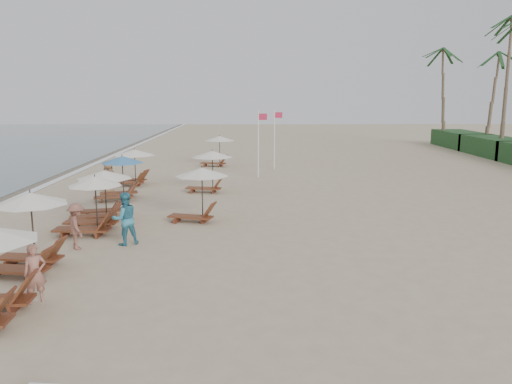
{
  "coord_description": "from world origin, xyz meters",
  "views": [
    {
      "loc": [
        0.78,
        -14.92,
        5.15
      ],
      "look_at": [
        1.0,
        5.63,
        1.3
      ],
      "focal_mm": 36.17,
      "sensor_mm": 36.0,
      "label": 1
    }
  ],
  "objects_px": {
    "lounger_station_2": "(89,208)",
    "beachgoer_near": "(35,274)",
    "beachgoer_mid_b": "(77,226)",
    "beachgoer_far_b": "(108,177)",
    "lounger_station_3": "(100,194)",
    "inland_station_0": "(198,187)",
    "lounger_station_1": "(25,234)",
    "lounger_station_5": "(132,165)",
    "inland_station_1": "(209,166)",
    "flag_pole_near": "(259,140)",
    "lounger_station_4": "(118,178)",
    "beachgoer_mid_a": "(125,219)",
    "inland_station_2": "(217,147)"
  },
  "relations": [
    {
      "from": "lounger_station_2",
      "to": "beachgoer_near",
      "type": "relative_size",
      "value": 1.69
    },
    {
      "from": "lounger_station_2",
      "to": "beachgoer_near",
      "type": "distance_m",
      "value": 6.78
    },
    {
      "from": "beachgoer_mid_b",
      "to": "beachgoer_far_b",
      "type": "relative_size",
      "value": 0.9
    },
    {
      "from": "lounger_station_3",
      "to": "beachgoer_near",
      "type": "relative_size",
      "value": 1.73
    },
    {
      "from": "inland_station_0",
      "to": "beachgoer_mid_b",
      "type": "xyz_separation_m",
      "value": [
        -3.71,
        -3.95,
        -0.65
      ]
    },
    {
      "from": "lounger_station_1",
      "to": "inland_station_0",
      "type": "xyz_separation_m",
      "value": [
        4.44,
        6.24,
        0.3
      ]
    },
    {
      "from": "lounger_station_3",
      "to": "lounger_station_5",
      "type": "distance_m",
      "value": 8.59
    },
    {
      "from": "inland_station_1",
      "to": "flag_pole_near",
      "type": "relative_size",
      "value": 0.62
    },
    {
      "from": "lounger_station_4",
      "to": "flag_pole_near",
      "type": "height_order",
      "value": "flag_pole_near"
    },
    {
      "from": "lounger_station_4",
      "to": "lounger_station_2",
      "type": "bearing_deg",
      "value": -85.67
    },
    {
      "from": "lounger_station_5",
      "to": "beachgoer_mid_b",
      "type": "relative_size",
      "value": 1.62
    },
    {
      "from": "lounger_station_3",
      "to": "beachgoer_mid_a",
      "type": "distance_m",
      "value": 4.26
    },
    {
      "from": "inland_station_0",
      "to": "beachgoer_mid_b",
      "type": "relative_size",
      "value": 1.65
    },
    {
      "from": "inland_station_1",
      "to": "beachgoer_far_b",
      "type": "relative_size",
      "value": 1.5
    },
    {
      "from": "inland_station_2",
      "to": "lounger_station_4",
      "type": "bearing_deg",
      "value": -108.34
    },
    {
      "from": "lounger_station_1",
      "to": "lounger_station_5",
      "type": "xyz_separation_m",
      "value": [
        -0.29,
        15.17,
        0.03
      ]
    },
    {
      "from": "lounger_station_2",
      "to": "inland_station_0",
      "type": "bearing_deg",
      "value": 24.67
    },
    {
      "from": "inland_station_1",
      "to": "beachgoer_near",
      "type": "height_order",
      "value": "inland_station_1"
    },
    {
      "from": "lounger_station_3",
      "to": "inland_station_2",
      "type": "relative_size",
      "value": 0.98
    },
    {
      "from": "beachgoer_near",
      "to": "beachgoer_mid_b",
      "type": "bearing_deg",
      "value": 64.05
    },
    {
      "from": "lounger_station_3",
      "to": "lounger_station_5",
      "type": "relative_size",
      "value": 1.01
    },
    {
      "from": "lounger_station_5",
      "to": "flag_pole_near",
      "type": "xyz_separation_m",
      "value": [
        7.44,
        2.7,
        1.19
      ]
    },
    {
      "from": "lounger_station_3",
      "to": "beachgoer_mid_a",
      "type": "xyz_separation_m",
      "value": [
        1.93,
        -3.8,
        -0.15
      ]
    },
    {
      "from": "beachgoer_near",
      "to": "lounger_station_1",
      "type": "bearing_deg",
      "value": 85.7
    },
    {
      "from": "lounger_station_3",
      "to": "lounger_station_4",
      "type": "xyz_separation_m",
      "value": [
        -0.29,
        4.2,
        0.0
      ]
    },
    {
      "from": "lounger_station_5",
      "to": "inland_station_0",
      "type": "xyz_separation_m",
      "value": [
        4.73,
        -8.93,
        0.27
      ]
    },
    {
      "from": "lounger_station_1",
      "to": "inland_station_0",
      "type": "height_order",
      "value": "lounger_station_1"
    },
    {
      "from": "beachgoer_near",
      "to": "inland_station_2",
      "type": "bearing_deg",
      "value": 51.56
    },
    {
      "from": "lounger_station_2",
      "to": "lounger_station_5",
      "type": "bearing_deg",
      "value": 94.2
    },
    {
      "from": "flag_pole_near",
      "to": "lounger_station_4",
      "type": "bearing_deg",
      "value": -135.26
    },
    {
      "from": "lounger_station_1",
      "to": "beachgoer_mid_a",
      "type": "distance_m",
      "value": 3.6
    },
    {
      "from": "lounger_station_2",
      "to": "inland_station_0",
      "type": "height_order",
      "value": "inland_station_0"
    },
    {
      "from": "inland_station_0",
      "to": "inland_station_2",
      "type": "bearing_deg",
      "value": 90.97
    },
    {
      "from": "lounger_station_4",
      "to": "inland_station_2",
      "type": "relative_size",
      "value": 0.94
    },
    {
      "from": "lounger_station_5",
      "to": "inland_station_2",
      "type": "bearing_deg",
      "value": 61.27
    },
    {
      "from": "beachgoer_near",
      "to": "beachgoer_far_b",
      "type": "bearing_deg",
      "value": 66.5
    },
    {
      "from": "inland_station_0",
      "to": "inland_station_2",
      "type": "distance_m",
      "value": 17.04
    },
    {
      "from": "inland_station_1",
      "to": "beachgoer_near",
      "type": "bearing_deg",
      "value": -101.83
    },
    {
      "from": "inland_station_2",
      "to": "beachgoer_mid_a",
      "type": "relative_size",
      "value": 1.42
    },
    {
      "from": "lounger_station_4",
      "to": "beachgoer_mid_b",
      "type": "relative_size",
      "value": 1.57
    },
    {
      "from": "lounger_station_3",
      "to": "inland_station_2",
      "type": "bearing_deg",
      "value": 77.02
    },
    {
      "from": "lounger_station_4",
      "to": "inland_station_1",
      "type": "relative_size",
      "value": 0.94
    },
    {
      "from": "lounger_station_5",
      "to": "beachgoer_near",
      "type": "bearing_deg",
      "value": -85.12
    },
    {
      "from": "beachgoer_far_b",
      "to": "flag_pole_near",
      "type": "height_order",
      "value": "flag_pole_near"
    },
    {
      "from": "lounger_station_1",
      "to": "inland_station_0",
      "type": "bearing_deg",
      "value": 54.55
    },
    {
      "from": "inland_station_0",
      "to": "lounger_station_1",
      "type": "bearing_deg",
      "value": -125.45
    },
    {
      "from": "lounger_station_2",
      "to": "flag_pole_near",
      "type": "distance_m",
      "value": 15.06
    },
    {
      "from": "inland_station_0",
      "to": "inland_station_1",
      "type": "relative_size",
      "value": 0.99
    },
    {
      "from": "inland_station_2",
      "to": "beachgoer_near",
      "type": "distance_m",
      "value": 25.76
    },
    {
      "from": "beachgoer_mid_a",
      "to": "flag_pole_near",
      "type": "xyz_separation_m",
      "value": [
        4.91,
        15.07,
        1.43
      ]
    }
  ]
}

